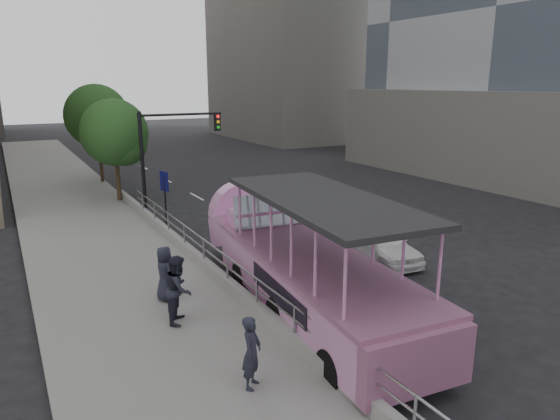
# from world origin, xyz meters

# --- Properties ---
(ground) EXTENTS (160.00, 160.00, 0.00)m
(ground) POSITION_xyz_m (0.00, 0.00, 0.00)
(ground) COLOR black
(sidewalk) EXTENTS (5.50, 80.00, 0.30)m
(sidewalk) POSITION_xyz_m (-5.75, 10.00, 0.15)
(sidewalk) COLOR gray
(sidewalk) RESTS_ON ground
(kerb_wall) EXTENTS (0.24, 30.00, 0.36)m
(kerb_wall) POSITION_xyz_m (-3.12, 2.00, 0.48)
(kerb_wall) COLOR gray
(kerb_wall) RESTS_ON sidewalk
(guardrail) EXTENTS (0.07, 22.00, 0.71)m
(guardrail) POSITION_xyz_m (-3.12, 2.00, 1.14)
(guardrail) COLOR #9F9EA3
(guardrail) RESTS_ON kerb_wall
(duck_boat) EXTENTS (3.71, 11.15, 3.63)m
(duck_boat) POSITION_xyz_m (-1.50, 0.54, 1.35)
(duck_boat) COLOR black
(duck_boat) RESTS_ON ground
(car) EXTENTS (2.12, 4.03, 1.31)m
(car) POSITION_xyz_m (3.31, 2.32, 0.65)
(car) COLOR white
(car) RESTS_ON ground
(pedestrian_near) EXTENTS (0.68, 0.68, 1.59)m
(pedestrian_near) POSITION_xyz_m (-4.74, -2.97, 1.09)
(pedestrian_near) COLOR #232634
(pedestrian_near) RESTS_ON sidewalk
(pedestrian_mid) EXTENTS (1.05, 1.12, 1.84)m
(pedestrian_mid) POSITION_xyz_m (-5.09, 0.64, 1.22)
(pedestrian_mid) COLOR #232634
(pedestrian_mid) RESTS_ON sidewalk
(pedestrian_far) EXTENTS (0.63, 0.87, 1.63)m
(pedestrian_far) POSITION_xyz_m (-5.02, 2.16, 1.11)
(pedestrian_far) COLOR #232634
(pedestrian_far) RESTS_ON sidewalk
(parking_sign) EXTENTS (0.20, 0.59, 2.73)m
(parking_sign) POSITION_xyz_m (-2.62, 10.00, 1.72)
(parking_sign) COLOR black
(parking_sign) RESTS_ON ground
(traffic_signal) EXTENTS (4.20, 0.32, 5.20)m
(traffic_signal) POSITION_xyz_m (-1.70, 12.50, 3.50)
(traffic_signal) COLOR black
(traffic_signal) RESTS_ON ground
(street_tree_near) EXTENTS (3.52, 3.52, 5.72)m
(street_tree_near) POSITION_xyz_m (-3.30, 15.93, 3.82)
(street_tree_near) COLOR #3B2A1B
(street_tree_near) RESTS_ON ground
(street_tree_far) EXTENTS (3.97, 3.97, 6.45)m
(street_tree_far) POSITION_xyz_m (-3.10, 21.93, 4.31)
(street_tree_far) COLOR #3B2A1B
(street_tree_far) RESTS_ON ground
(midrise_stone_a) EXTENTS (20.00, 20.00, 32.00)m
(midrise_stone_a) POSITION_xyz_m (26.00, 42.00, 16.00)
(midrise_stone_a) COLOR slate
(midrise_stone_a) RESTS_ON ground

